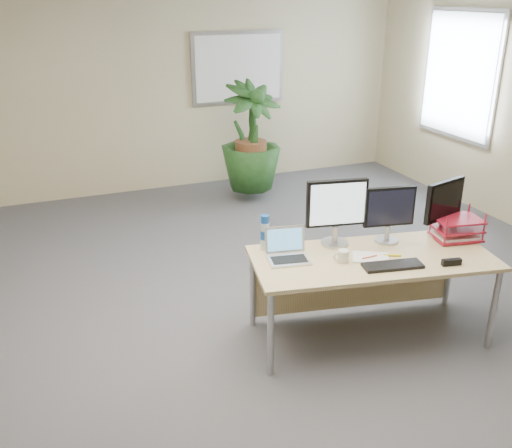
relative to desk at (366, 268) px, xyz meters
name	(u,v)px	position (x,y,z in m)	size (l,w,h in m)	color
floor	(273,343)	(-0.74, 0.09, -0.54)	(8.00, 8.00, 0.00)	#4D4D53
back_wall	(150,88)	(-0.74, 4.09, 0.81)	(7.00, 0.04, 2.70)	#CAB88F
whiteboard	(238,68)	(0.46, 4.05, 1.01)	(1.30, 0.04, 0.95)	#ADACB1
window	(459,75)	(2.73, 2.39, 1.01)	(0.04, 1.30, 1.55)	#ADACB1
desk	(366,268)	(0.00, 0.00, 0.00)	(1.90, 1.07, 0.69)	tan
floor_plant	(251,142)	(0.30, 3.20, 0.21)	(0.84, 0.84, 1.50)	#183C15
monitor_left	(337,208)	(-0.17, 0.20, 0.44)	(0.47, 0.21, 0.52)	#AAAAAF
monitor_right	(389,211)	(0.23, 0.10, 0.40)	(0.40, 0.18, 0.45)	#AAAAAF
monitor_dark	(444,205)	(0.69, 0.03, 0.41)	(0.41, 0.19, 0.46)	#AAAAAF
laptop	(287,251)	(-0.62, 0.12, 0.20)	(0.34, 0.31, 0.21)	silver
keyboard	(393,265)	(0.02, -0.30, 0.15)	(0.43, 0.14, 0.02)	black
coffee_mug	(343,256)	(-0.27, -0.09, 0.19)	(0.12, 0.08, 0.09)	silver
spiral_notebook	(370,258)	(-0.05, -0.12, 0.15)	(0.26, 0.19, 0.01)	silver
orange_pen	(369,257)	(-0.06, -0.12, 0.16)	(0.01, 0.01, 0.13)	#D44A17
yellow_highlighter	(392,255)	(0.12, -0.15, 0.15)	(0.02, 0.02, 0.13)	yellow
water_bottle	(265,233)	(-0.71, 0.33, 0.27)	(0.07, 0.07, 0.27)	silver
letter_tray	(456,230)	(0.77, -0.06, 0.22)	(0.40, 0.33, 0.17)	maroon
stapler	(451,262)	(0.42, -0.43, 0.17)	(0.14, 0.04, 0.05)	black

